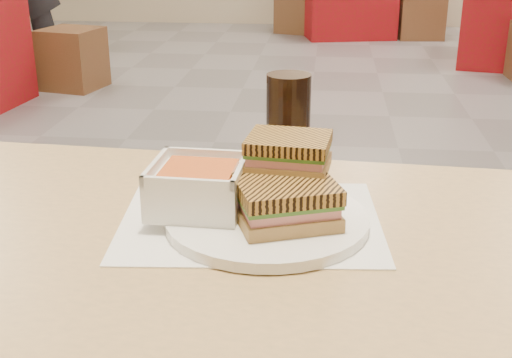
# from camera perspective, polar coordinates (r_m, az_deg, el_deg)

# --- Properties ---
(main_table) EXTENTS (1.24, 0.77, 0.75)m
(main_table) POSITION_cam_1_polar(r_m,az_deg,el_deg) (1.02, -8.97, -10.32)
(main_table) COLOR tan
(main_table) RESTS_ON ground
(tray_liner) EXTENTS (0.40, 0.32, 0.00)m
(tray_liner) POSITION_cam_1_polar(r_m,az_deg,el_deg) (0.99, -0.46, -3.48)
(tray_liner) COLOR white
(tray_liner) RESTS_ON main_table
(plate) EXTENTS (0.29, 0.29, 0.02)m
(plate) POSITION_cam_1_polar(r_m,az_deg,el_deg) (0.97, 0.93, -3.47)
(plate) COLOR white
(plate) RESTS_ON tray_liner
(soup_bowl) EXTENTS (0.14, 0.14, 0.07)m
(soup_bowl) POSITION_cam_1_polar(r_m,az_deg,el_deg) (0.98, -4.89, -0.79)
(soup_bowl) COLOR white
(soup_bowl) RESTS_ON plate
(panini_lower) EXTENTS (0.16, 0.15, 0.06)m
(panini_lower) POSITION_cam_1_polar(r_m,az_deg,el_deg) (0.93, 2.55, -1.96)
(panini_lower) COLOR #A17642
(panini_lower) RESTS_ON plate
(panini_upper) EXTENTS (0.13, 0.11, 0.05)m
(panini_upper) POSITION_cam_1_polar(r_m,az_deg,el_deg) (0.98, 2.75, 2.17)
(panini_upper) COLOR #A17642
(panini_upper) RESTS_ON panini_lower
(cola_glass) EXTENTS (0.08, 0.08, 0.16)m
(cola_glass) POSITION_cam_1_polar(r_m,az_deg,el_deg) (1.18, 2.73, 4.90)
(cola_glass) COLOR black
(cola_glass) RESTS_ON main_table
(bg_chair_0r) EXTENTS (0.45, 0.45, 0.42)m
(bg_chair_0r) POSITION_cam_1_polar(r_m,az_deg,el_deg) (5.08, -15.19, 9.76)
(bg_chair_0r) COLOR brown
(bg_chair_0r) RESTS_ON ground
(bg_chair_2l) EXTENTS (0.55, 0.55, 0.49)m
(bg_chair_2l) POSITION_cam_1_polar(r_m,az_deg,el_deg) (7.42, 3.77, 14.12)
(bg_chair_2l) COLOR brown
(bg_chair_2l) RESTS_ON ground
(bg_chair_2r) EXTENTS (0.48, 0.48, 0.49)m
(bg_chair_2r) POSITION_cam_1_polar(r_m,az_deg,el_deg) (7.22, 13.64, 13.41)
(bg_chair_2r) COLOR brown
(bg_chair_2r) RESTS_ON ground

